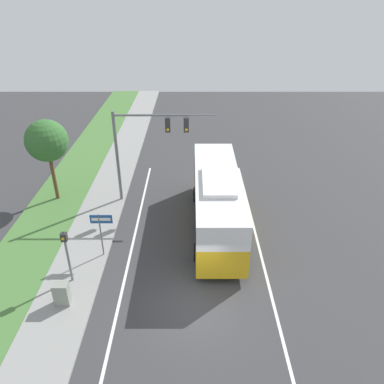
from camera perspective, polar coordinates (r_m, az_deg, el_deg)
The scene contains 10 objects.
ground_plane at distance 18.04m, azimuth 0.50°, elevation -17.10°, with size 80.00×80.00×0.00m, color #38383A.
sidewalk at distance 18.97m, azimuth -19.38°, elevation -16.10°, with size 2.80×80.00×0.12m.
lane_divider_near at distance 18.36m, azimuth -11.32°, elevation -16.80°, with size 0.14×30.00×0.01m.
lane_divider_far at distance 18.43m, azimuth 12.26°, elevation -16.69°, with size 0.14×30.00×0.01m.
bus at distance 22.07m, azimuth 3.63°, elevation -0.99°, with size 2.74×10.26×3.66m.
signal_gantry at distance 24.06m, azimuth -7.21°, elevation 8.05°, with size 6.38×0.41×6.28m.
pedestrian_signal at distance 18.91m, azimuth -18.76°, elevation -8.31°, with size 0.28×0.34×2.95m.
street_sign at distance 20.23m, azimuth -13.85°, elevation -5.26°, with size 1.16×0.08×2.71m.
utility_cabinet at distance 18.61m, azimuth -19.39°, elevation -14.49°, with size 0.69×0.46×1.13m.
roadside_tree at distance 25.84m, azimuth -21.46°, elevation 7.22°, with size 2.71×2.71×5.57m.
Camera 1 is at (-0.20, -12.53, 12.98)m, focal length 35.00 mm.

